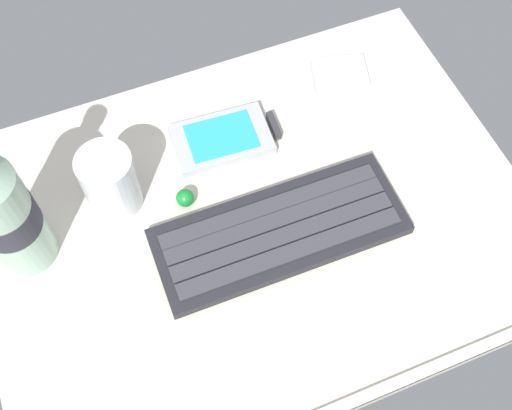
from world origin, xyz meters
TOP-DOWN VIEW (x-y plane):
  - ground_plane at (0.00, -0.23)cm, footprint 64.00×48.00cm
  - keyboard at (1.68, -3.06)cm, footprint 29.12×11.32cm
  - handheld_device at (0.66, 11.49)cm, footprint 13.16×8.40cm
  - juice_cup at (-14.54, 8.44)cm, footprint 6.40×6.40cm
  - water_bottle at (-25.65, 5.72)cm, footprint 6.73×6.73cm
  - charger_block at (17.75, 14.57)cm, footprint 8.26×7.29cm
  - trackball_mouse at (-7.00, 5.00)cm, footprint 2.20×2.20cm

SIDE VIEW (x-z plane):
  - ground_plane at x=0.00cm, z-range -2.39..0.41cm
  - handheld_device at x=0.66cm, z-range -0.02..1.48cm
  - keyboard at x=1.68cm, z-range -0.04..1.66cm
  - trackball_mouse at x=-7.00cm, z-range 0.00..2.20cm
  - charger_block at x=17.75cm, z-range 0.00..2.40cm
  - juice_cup at x=-14.54cm, z-range -0.34..8.16cm
  - water_bottle at x=-25.65cm, z-range -1.39..19.41cm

